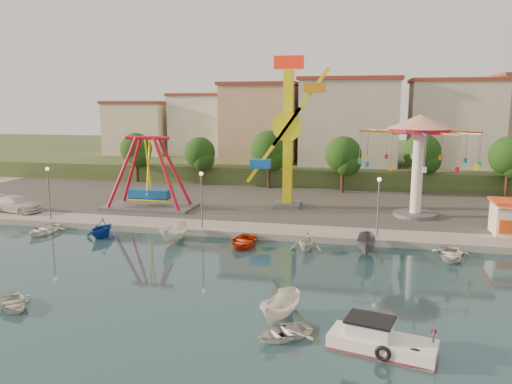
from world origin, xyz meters
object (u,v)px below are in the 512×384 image
(kamikaze_tower, at_px, (291,136))
(cabin_motorboat, at_px, (379,342))
(pirate_ship_ride, at_px, (149,174))
(wave_swinger, at_px, (419,143))
(skiff, at_px, (281,308))
(van, at_px, (16,204))
(rowboat_a, at_px, (13,303))

(kamikaze_tower, bearing_deg, cabin_motorboat, -73.47)
(pirate_ship_ride, bearing_deg, wave_swinger, 4.13)
(skiff, distance_m, van, 37.48)
(pirate_ship_ride, bearing_deg, skiff, -52.23)
(van, bearing_deg, kamikaze_tower, -63.60)
(pirate_ship_ride, relative_size, rowboat_a, 3.05)
(kamikaze_tower, relative_size, rowboat_a, 5.03)
(kamikaze_tower, relative_size, van, 2.79)
(wave_swinger, distance_m, van, 42.74)
(van, bearing_deg, rowboat_a, -133.12)
(wave_swinger, distance_m, rowboat_a, 38.77)
(wave_swinger, relative_size, van, 1.96)
(pirate_ship_ride, distance_m, skiff, 30.91)
(pirate_ship_ride, distance_m, cabin_motorboat, 36.23)
(pirate_ship_ride, distance_m, wave_swinger, 28.75)
(kamikaze_tower, bearing_deg, skiff, -82.54)
(wave_swinger, xyz_separation_m, van, (-41.65, -6.85, -6.74))
(van, bearing_deg, wave_swinger, -70.90)
(cabin_motorboat, bearing_deg, kamikaze_tower, 120.17)
(pirate_ship_ride, bearing_deg, kamikaze_tower, 13.67)
(rowboat_a, relative_size, skiff, 0.82)
(cabin_motorboat, xyz_separation_m, skiff, (-5.36, 2.45, 0.28))
(kamikaze_tower, relative_size, wave_swinger, 1.42)
(kamikaze_tower, xyz_separation_m, van, (-28.37, -8.48, -7.06))
(kamikaze_tower, distance_m, rowboat_a, 33.11)
(rowboat_a, relative_size, van, 0.55)
(wave_swinger, distance_m, skiff, 28.99)
(pirate_ship_ride, relative_size, kamikaze_tower, 0.61)
(kamikaze_tower, xyz_separation_m, skiff, (3.66, -27.94, -7.74))
(pirate_ship_ride, xyz_separation_m, cabin_motorboat, (24.16, -26.71, -3.91))
(skiff, height_order, van, van)
(pirate_ship_ride, distance_m, van, 14.37)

